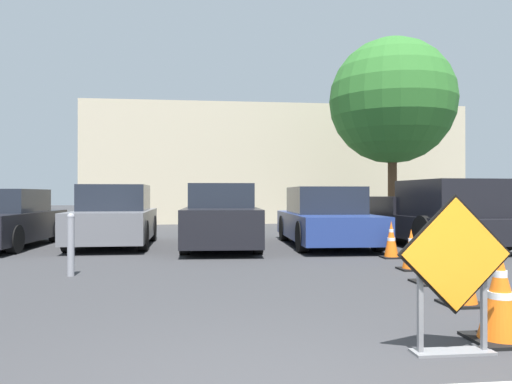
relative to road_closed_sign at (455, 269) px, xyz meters
The scene contains 15 objects.
ground_plane 9.14m from the road_closed_sign, 100.30° to the left, with size 96.00×96.00×0.00m, color #333335.
road_closed_sign is the anchor object (origin of this frame).
traffic_cone_nearest 0.72m from the road_closed_sign, 27.14° to the left, with size 0.52×0.52×0.81m.
traffic_cone_second 2.00m from the road_closed_sign, 59.36° to the left, with size 0.46×0.46×0.83m.
traffic_cone_third 3.37m from the road_closed_sign, 66.91° to the left, with size 0.52×0.52×0.80m.
traffic_cone_fourth 4.63m from the road_closed_sign, 70.30° to the left, with size 0.41×0.41×0.70m.
traffic_cone_fifth 6.20m from the road_closed_sign, 72.82° to the left, with size 0.39×0.39×0.76m.
parked_car_nearest 11.21m from the road_closed_sign, 127.16° to the left, with size 1.95×4.41×1.42m.
parked_car_second 9.90m from the road_closed_sign, 114.73° to the left, with size 1.89×4.05×1.53m.
parked_car_third 8.54m from the road_closed_sign, 100.14° to the left, with size 1.92×4.75×1.55m.
parked_car_fourth 8.55m from the road_closed_sign, 82.40° to the left, with size 2.03×4.62×1.48m.
pickup_truck 8.88m from the road_closed_sign, 64.80° to the left, with size 2.31×5.65×1.63m.
bollard_nearest 5.94m from the road_closed_sign, 133.07° to the left, with size 0.12×0.12×1.00m.
building_facade_backdrop 20.47m from the road_closed_sign, 85.75° to the left, with size 17.23×5.00×5.34m.
street_tree_behind_lot 14.75m from the road_closed_sign, 70.07° to the left, with size 4.48×4.48×6.89m.
Camera 1 is at (-0.42, -2.78, 1.29)m, focal length 35.00 mm.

